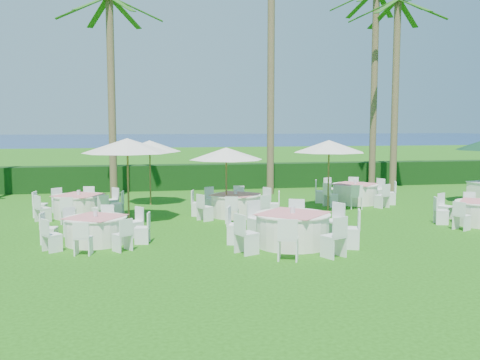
% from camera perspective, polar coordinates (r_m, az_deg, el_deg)
% --- Properties ---
extents(ground, '(120.00, 120.00, 0.00)m').
position_cam_1_polar(ground, '(14.71, 6.01, -6.35)').
color(ground, '#1D500D').
rests_on(ground, ground).
extents(hedge, '(34.00, 1.00, 1.20)m').
position_cam_1_polar(hedge, '(26.20, -1.68, 0.41)').
color(hedge, black).
rests_on(hedge, ground).
extents(ocean, '(260.00, 260.00, 0.00)m').
position_cam_1_polar(ocean, '(115.85, -8.98, 4.32)').
color(ocean, '#07184A').
rests_on(ocean, ground).
extents(banquet_table_a, '(2.84, 2.84, 0.87)m').
position_cam_1_polar(banquet_table_a, '(14.60, -15.13, -5.11)').
color(banquet_table_a, white).
rests_on(banquet_table_a, ground).
extents(banquet_table_b, '(3.33, 3.33, 1.02)m').
position_cam_1_polar(banquet_table_b, '(13.89, 5.62, -5.18)').
color(banquet_table_b, white).
rests_on(banquet_table_b, ground).
extents(banquet_table_d, '(3.01, 3.01, 0.91)m').
position_cam_1_polar(banquet_table_d, '(18.93, -16.80, -2.59)').
color(banquet_table_d, white).
rests_on(banquet_table_d, ground).
extents(banquet_table_e, '(3.00, 3.00, 0.92)m').
position_cam_1_polar(banquet_table_e, '(18.25, -0.48, -2.64)').
color(banquet_table_e, white).
rests_on(banquet_table_e, ground).
extents(banquet_table_f, '(3.07, 3.07, 0.95)m').
position_cam_1_polar(banquet_table_f, '(21.65, 12.16, -1.38)').
color(banquet_table_f, white).
rests_on(banquet_table_f, ground).
extents(umbrella_a, '(2.84, 2.84, 2.69)m').
position_cam_1_polar(umbrella_a, '(17.32, -11.93, 3.60)').
color(umbrella_a, brown).
rests_on(umbrella_a, ground).
extents(umbrella_b, '(2.48, 2.48, 2.36)m').
position_cam_1_polar(umbrella_b, '(17.86, -1.48, 2.83)').
color(umbrella_b, brown).
rests_on(umbrella_b, ground).
extents(umbrella_c, '(2.43, 2.43, 2.51)m').
position_cam_1_polar(umbrella_c, '(20.99, -9.61, 3.58)').
color(umbrella_c, brown).
rests_on(umbrella_c, ground).
extents(umbrella_d, '(2.63, 2.63, 2.56)m').
position_cam_1_polar(umbrella_d, '(19.59, 9.47, 3.56)').
color(umbrella_d, brown).
rests_on(umbrella_d, ground).
extents(palm_b, '(4.41, 4.07, 8.44)m').
position_cam_1_polar(palm_b, '(23.50, -13.56, 9.55)').
color(palm_b, brown).
rests_on(palm_b, ground).
extents(palm_c, '(4.37, 4.25, 11.79)m').
position_cam_1_polar(palm_c, '(24.20, 3.33, 13.67)').
color(palm_c, brown).
rests_on(palm_c, ground).
extents(palm_d, '(4.32, 4.32, 9.57)m').
position_cam_1_polar(palm_d, '(27.12, 14.13, 10.26)').
color(palm_d, brown).
rests_on(palm_d, ground).
extents(palm_e, '(4.22, 4.38, 8.80)m').
position_cam_1_polar(palm_e, '(25.94, 16.25, 9.54)').
color(palm_e, brown).
rests_on(palm_e, ground).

